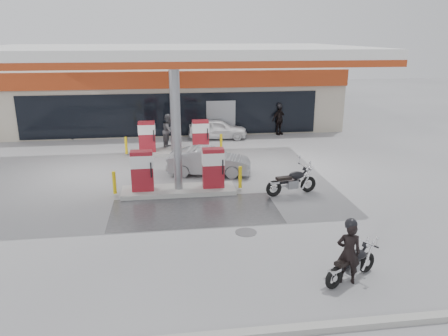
{
  "coord_description": "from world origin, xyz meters",
  "views": [
    {
      "loc": [
        -0.44,
        -14.57,
        6.09
      ],
      "look_at": [
        1.73,
        1.21,
        1.2
      ],
      "focal_mm": 35.0,
      "sensor_mm": 36.0,
      "label": 1
    }
  ],
  "objects_px": {
    "parked_car_left": "(92,127)",
    "pump_island_near": "(178,176)",
    "hatchback_silver": "(209,161)",
    "biker_main": "(348,253)",
    "parked_motorcycle": "(292,182)",
    "pump_island_far": "(174,141)",
    "sedan_white": "(218,129)",
    "main_motorcycle": "(352,265)",
    "biker_walking": "(279,120)",
    "attendant": "(169,131)",
    "parked_car_right": "(267,118)"
  },
  "relations": [
    {
      "from": "pump_island_near",
      "to": "parked_car_left",
      "type": "distance_m",
      "value": 12.02
    },
    {
      "from": "biker_main",
      "to": "parked_car_left",
      "type": "relative_size",
      "value": 0.43
    },
    {
      "from": "pump_island_near",
      "to": "biker_walking",
      "type": "height_order",
      "value": "biker_walking"
    },
    {
      "from": "biker_main",
      "to": "parked_car_right",
      "type": "xyz_separation_m",
      "value": [
        2.42,
        19.23,
        -0.19
      ]
    },
    {
      "from": "pump_island_near",
      "to": "sedan_white",
      "type": "relative_size",
      "value": 1.46
    },
    {
      "from": "pump_island_near",
      "to": "parked_motorcycle",
      "type": "height_order",
      "value": "pump_island_near"
    },
    {
      "from": "main_motorcycle",
      "to": "attendant",
      "type": "relative_size",
      "value": 0.92
    },
    {
      "from": "sedan_white",
      "to": "parked_car_left",
      "type": "distance_m",
      "value": 7.86
    },
    {
      "from": "main_motorcycle",
      "to": "parked_car_left",
      "type": "height_order",
      "value": "parked_car_left"
    },
    {
      "from": "attendant",
      "to": "parked_car_left",
      "type": "height_order",
      "value": "attendant"
    },
    {
      "from": "pump_island_near",
      "to": "biker_walking",
      "type": "relative_size",
      "value": 2.74
    },
    {
      "from": "biker_main",
      "to": "pump_island_near",
      "type": "bearing_deg",
      "value": -47.26
    },
    {
      "from": "biker_main",
      "to": "parked_car_right",
      "type": "distance_m",
      "value": 19.38
    },
    {
      "from": "biker_walking",
      "to": "biker_main",
      "type": "bearing_deg",
      "value": -128.4
    },
    {
      "from": "hatchback_silver",
      "to": "parked_motorcycle",
      "type": "bearing_deg",
      "value": -123.2
    },
    {
      "from": "main_motorcycle",
      "to": "parked_car_right",
      "type": "bearing_deg",
      "value": 54.79
    },
    {
      "from": "parked_motorcycle",
      "to": "biker_walking",
      "type": "bearing_deg",
      "value": 66.73
    },
    {
      "from": "parked_motorcycle",
      "to": "hatchback_silver",
      "type": "distance_m",
      "value": 4.23
    },
    {
      "from": "hatchback_silver",
      "to": "sedan_white",
      "type": "bearing_deg",
      "value": 1.58
    },
    {
      "from": "sedan_white",
      "to": "parked_car_right",
      "type": "xyz_separation_m",
      "value": [
        3.72,
        2.8,
        0.04
      ]
    },
    {
      "from": "biker_walking",
      "to": "parked_car_left",
      "type": "bearing_deg",
      "value": 144.8
    },
    {
      "from": "main_motorcycle",
      "to": "parked_car_left",
      "type": "bearing_deg",
      "value": 88.27
    },
    {
      "from": "main_motorcycle",
      "to": "sedan_white",
      "type": "bearing_deg",
      "value": 66.63
    },
    {
      "from": "main_motorcycle",
      "to": "parked_car_right",
      "type": "xyz_separation_m",
      "value": [
        2.26,
        19.13,
        0.21
      ]
    },
    {
      "from": "pump_island_far",
      "to": "biker_walking",
      "type": "height_order",
      "value": "biker_walking"
    },
    {
      "from": "parked_motorcycle",
      "to": "pump_island_near",
      "type": "bearing_deg",
      "value": 158.59
    },
    {
      "from": "pump_island_far",
      "to": "parked_car_left",
      "type": "relative_size",
      "value": 1.32
    },
    {
      "from": "hatchback_silver",
      "to": "parked_car_right",
      "type": "distance_m",
      "value": 10.99
    },
    {
      "from": "attendant",
      "to": "hatchback_silver",
      "type": "xyz_separation_m",
      "value": [
        1.7,
        -5.3,
        -0.32
      ]
    },
    {
      "from": "pump_island_far",
      "to": "sedan_white",
      "type": "height_order",
      "value": "pump_island_far"
    },
    {
      "from": "parked_car_left",
      "to": "pump_island_near",
      "type": "bearing_deg",
      "value": -166.84
    },
    {
      "from": "pump_island_near",
      "to": "biker_main",
      "type": "height_order",
      "value": "pump_island_near"
    },
    {
      "from": "main_motorcycle",
      "to": "biker_walking",
      "type": "relative_size",
      "value": 0.92
    },
    {
      "from": "pump_island_near",
      "to": "biker_main",
      "type": "xyz_separation_m",
      "value": [
        4.01,
        -7.23,
        0.12
      ]
    },
    {
      "from": "pump_island_near",
      "to": "biker_walking",
      "type": "xyz_separation_m",
      "value": [
        6.68,
        9.8,
        0.23
      ]
    },
    {
      "from": "main_motorcycle",
      "to": "biker_main",
      "type": "relative_size",
      "value": 1.04
    },
    {
      "from": "pump_island_near",
      "to": "pump_island_far",
      "type": "height_order",
      "value": "same"
    },
    {
      "from": "hatchback_silver",
      "to": "main_motorcycle",
      "type": "bearing_deg",
      "value": -152.03
    },
    {
      "from": "main_motorcycle",
      "to": "sedan_white",
      "type": "distance_m",
      "value": 16.4
    },
    {
      "from": "biker_main",
      "to": "parked_car_left",
      "type": "distance_m",
      "value": 20.28
    },
    {
      "from": "main_motorcycle",
      "to": "attendant",
      "type": "bearing_deg",
      "value": 78.34
    },
    {
      "from": "parked_car_right",
      "to": "biker_walking",
      "type": "height_order",
      "value": "biker_walking"
    },
    {
      "from": "main_motorcycle",
      "to": "hatchback_silver",
      "type": "xyz_separation_m",
      "value": [
        -2.72,
        9.33,
        0.18
      ]
    },
    {
      "from": "pump_island_near",
      "to": "attendant",
      "type": "height_order",
      "value": "attendant"
    },
    {
      "from": "pump_island_far",
      "to": "sedan_white",
      "type": "relative_size",
      "value": 1.46
    },
    {
      "from": "biker_main",
      "to": "attendant",
      "type": "distance_m",
      "value": 15.33
    },
    {
      "from": "pump_island_far",
      "to": "biker_walking",
      "type": "xyz_separation_m",
      "value": [
        6.68,
        3.8,
        0.23
      ]
    },
    {
      "from": "sedan_white",
      "to": "attendant",
      "type": "bearing_deg",
      "value": 124.35
    },
    {
      "from": "pump_island_near",
      "to": "attendant",
      "type": "relative_size",
      "value": 2.74
    },
    {
      "from": "pump_island_near",
      "to": "hatchback_silver",
      "type": "relative_size",
      "value": 1.38
    }
  ]
}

